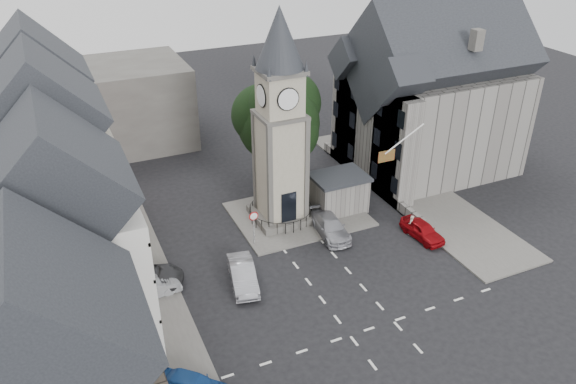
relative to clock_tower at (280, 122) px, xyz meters
name	(u,v)px	position (x,y,z in m)	size (l,w,h in m)	color
ground	(328,276)	(0.00, -7.99, -8.12)	(120.00, 120.00, 0.00)	black
pavement_west	(123,272)	(-12.50, -1.99, -8.05)	(6.00, 30.00, 0.14)	#595651
pavement_east	(408,188)	(12.00, 0.01, -8.05)	(6.00, 26.00, 0.14)	#595651
central_island	(298,214)	(1.50, 0.01, -8.04)	(10.00, 8.00, 0.16)	#595651
road_markings	(372,328)	(0.00, -13.49, -8.12)	(20.00, 8.00, 0.01)	silver
clock_tower	(280,122)	(0.00, 0.00, 0.00)	(4.86, 4.86, 16.25)	#4C4944
stone_shelter	(338,192)	(4.80, -0.49, -6.57)	(4.30, 3.30, 3.08)	#66625E
town_tree	(278,111)	(2.00, 5.01, -1.15)	(7.20, 7.20, 10.80)	black
warning_sign_post	(254,222)	(-3.20, -2.56, -6.09)	(0.70, 0.19, 2.85)	black
terrace_pink	(46,137)	(-15.50, 8.01, -1.54)	(8.10, 7.60, 12.80)	pink
terrace_cream	(54,183)	(-15.50, 0.01, -1.54)	(8.10, 7.60, 12.80)	beige
terrace_tudor	(68,256)	(-15.50, -7.99, -1.93)	(8.10, 7.60, 12.00)	silver
backdrop_west	(82,111)	(-12.00, 20.01, -4.12)	(20.00, 10.00, 8.00)	#4C4944
east_building	(430,103)	(15.59, 3.01, -1.86)	(14.40, 11.40, 12.60)	#66625E
east_boundary_wall	(369,181)	(9.20, 2.01, -7.67)	(0.40, 16.00, 0.90)	#66625E
flagpole	(404,139)	(8.00, -3.99, -1.12)	(3.68, 0.10, 2.74)	white
car_west_silver	(147,288)	(-11.50, -5.15, -7.42)	(1.47, 4.23, 1.39)	#A9ADB1
car_west_grey	(143,277)	(-11.50, -3.94, -7.39)	(2.42, 5.26, 1.46)	#323235
car_island_silver	(243,275)	(-5.50, -6.40, -7.38)	(1.56, 4.46, 1.47)	#9FA0A7
car_island_east	(330,227)	(2.50, -3.49, -7.44)	(1.91, 4.70, 1.37)	#A2A2A9
car_east_red	(422,230)	(8.50, -6.67, -7.47)	(1.54, 3.82, 1.30)	#98080D
pedestrian	(411,225)	(8.00, -5.89, -7.33)	(0.58, 0.38, 1.58)	#A49687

